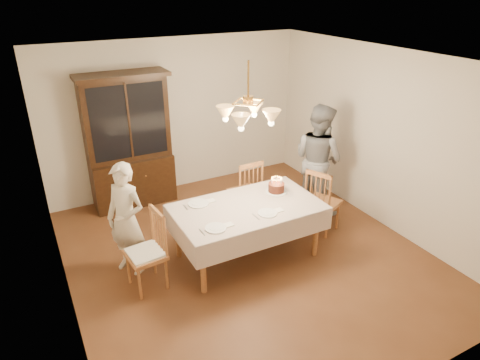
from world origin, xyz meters
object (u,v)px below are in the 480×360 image
china_hutch (129,144)px  birthday_cake (276,188)px  dining_table (247,211)px  chair_far_side (245,193)px  elderly_woman (126,219)px

china_hutch → birthday_cake: (1.46, -2.09, -0.22)m
dining_table → chair_far_side: (0.46, 0.89, -0.24)m
china_hutch → chair_far_side: size_ratio=2.16×
dining_table → birthday_cake: size_ratio=6.33×
chair_far_side → elderly_woman: elderly_woman is taller
china_hutch → dining_table: bearing=-67.9°
dining_table → birthday_cake: bearing=17.0°
chair_far_side → birthday_cake: bearing=-82.8°
chair_far_side → birthday_cake: 0.82m
china_hutch → chair_far_side: (1.37, -1.36, -0.60)m
dining_table → chair_far_side: chair_far_side is taller
dining_table → elderly_woman: 1.52m
birthday_cake → china_hutch: bearing=125.0°
chair_far_side → birthday_cake: size_ratio=3.33×
dining_table → china_hutch: size_ratio=0.88×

